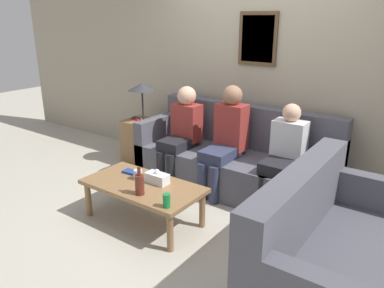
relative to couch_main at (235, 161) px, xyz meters
The scene contains 15 objects.
ground_plane 0.62m from the couch_main, 90.00° to the right, with size 16.00×16.00×0.00m, color #ADA899.
wall_back 1.08m from the couch_main, 90.00° to the left, with size 9.00×0.08×2.60m.
couch_main is the anchor object (origin of this frame).
couch_side 1.96m from the couch_main, 40.30° to the right, with size 0.88×1.63×0.95m.
coffee_table 1.29m from the couch_main, 104.79° to the right, with size 1.19×0.61×0.40m.
side_table_with_lamp 1.44m from the couch_main, behind, with size 0.44×0.42×1.12m.
wine_bottle 1.45m from the couch_main, 98.01° to the right, with size 0.08×0.08×0.27m.
drinking_glass 1.27m from the couch_main, 110.57° to the right, with size 0.08×0.08×0.10m.
book_stack 1.28m from the couch_main, 118.99° to the right, with size 0.16×0.11×0.02m.
soda_can 1.49m from the couch_main, 83.98° to the right, with size 0.07×0.07×0.12m.
tissue_box 1.18m from the couch_main, 101.42° to the right, with size 0.23×0.12×0.15m.
person_left 0.75m from the couch_main, 163.02° to the right, with size 0.34×0.59×1.16m.
person_middle 0.39m from the couch_main, 103.75° to the right, with size 0.34×0.64×1.23m.
person_right 0.72m from the couch_main, 13.20° to the right, with size 0.34×0.59×1.10m.
teddy_bear 1.56m from the couch_main, 54.66° to the right, with size 0.22×0.22×0.35m.
Camera 1 is at (1.99, -3.12, 1.94)m, focal length 35.00 mm.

